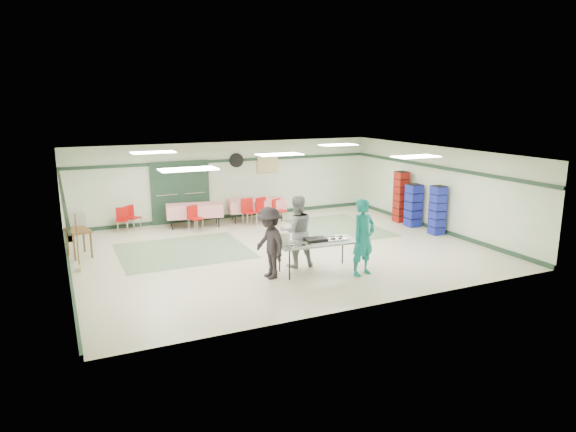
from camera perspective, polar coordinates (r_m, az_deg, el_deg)
name	(u,v)px	position (r m, az deg, el deg)	size (l,w,h in m)	color
floor	(280,250)	(14.49, -0.92, -3.75)	(11.00, 11.00, 0.00)	beige
ceiling	(279,154)	(13.97, -0.96, 6.94)	(11.00, 11.00, 0.00)	white
wall_back	(228,180)	(18.31, -6.66, 3.97)	(11.00, 11.00, 0.00)	beige
wall_front	(371,243)	(10.32, 9.23, -2.93)	(11.00, 11.00, 0.00)	beige
wall_left	(63,222)	(13.01, -23.69, -0.60)	(9.00, 9.00, 0.00)	beige
wall_right	(437,189)	(17.11, 16.18, 2.94)	(9.00, 9.00, 0.00)	beige
trim_back	(228,161)	(18.19, -6.69, 6.14)	(11.00, 0.06, 0.10)	#1D3525
baseboard_back	(229,216)	(18.52, -6.53, 0.01)	(11.00, 0.06, 0.12)	#1D3525
trim_left	(62,192)	(12.88, -23.83, 2.44)	(9.00, 0.06, 0.10)	#1D3525
baseboard_left	(70,274)	(13.34, -23.07, -5.99)	(9.00, 0.06, 0.12)	#1D3525
trim_right	(437,167)	(16.99, 16.24, 5.26)	(9.00, 0.06, 0.10)	#1D3525
baseboard_right	(433,228)	(17.35, 15.84, -1.27)	(9.00, 0.06, 0.12)	#1D3525
green_patch_a	(184,251)	(14.65, -11.53, -3.81)	(3.50, 3.00, 0.01)	gray
green_patch_b	(339,228)	(17.02, 5.67, -1.30)	(2.50, 3.50, 0.01)	gray
double_door_left	(167,193)	(17.75, -13.34, 2.46)	(0.90, 0.06, 2.10)	gray
double_door_right	(194,191)	(17.96, -10.37, 2.71)	(0.90, 0.06, 2.10)	gray
door_frame	(181,192)	(17.83, -11.85, 2.57)	(2.00, 0.03, 2.15)	#1D3525
wall_fan	(236,160)	(18.26, -5.76, 6.18)	(0.50, 0.50, 0.10)	black
scroll_banner	(268,164)	(18.71, -2.26, 5.78)	(0.80, 0.02, 0.60)	tan
serving_table	(318,243)	(12.50, 3.30, -3.02)	(2.04, 0.92, 0.76)	#ACABA7
sheet_tray_right	(335,239)	(12.70, 5.25, -2.56)	(0.57, 0.43, 0.02)	silver
sheet_tray_mid	(311,240)	(12.57, 2.58, -2.68)	(0.61, 0.47, 0.02)	silver
sheet_tray_left	(299,246)	(12.08, 1.23, -3.31)	(0.56, 0.43, 0.02)	silver
baking_pan	(316,240)	(12.50, 3.11, -2.64)	(0.52, 0.33, 0.08)	black
foam_box_stack	(284,239)	(12.10, -0.50, -2.54)	(0.23, 0.21, 0.32)	white
volunteer_teal	(363,237)	(12.35, 8.38, -2.35)	(0.67, 0.44, 1.85)	#12807C
volunteer_grey	(297,231)	(12.82, 0.95, -1.72)	(0.88, 0.69, 1.82)	gray
volunteer_dark	(270,243)	(12.01, -2.04, -3.01)	(1.10, 0.63, 1.71)	black
dining_table_a	(256,204)	(17.89, -3.52, 1.28)	(2.06, 1.17, 0.77)	red
dining_table_b	(194,210)	(17.23, -10.35, 0.66)	(1.91, 1.09, 0.77)	red
chair_a	(263,208)	(17.38, -2.83, 0.89)	(0.52, 0.52, 0.90)	#B7120E
chair_b	(248,209)	(17.19, -4.45, 0.76)	(0.46, 0.46, 0.91)	#B7120E
chair_c	(278,208)	(17.59, -1.10, 0.88)	(0.50, 0.50, 0.82)	#B7120E
chair_d	(194,216)	(16.66, -10.40, 0.04)	(0.51, 0.51, 0.84)	#B7120E
chair_loose_a	(131,215)	(17.30, -17.00, 0.09)	(0.53, 0.53, 0.81)	#B7120E
chair_loose_b	(122,217)	(17.11, -17.95, -0.15)	(0.41, 0.42, 0.79)	#B7120E
crate_stack_blue_a	(413,205)	(17.50, 13.77, 1.16)	(0.44, 0.44, 1.42)	#192398
crate_stack_red	(401,197)	(18.01, 12.42, 2.09)	(0.39, 0.39, 1.76)	maroon
crate_stack_blue_b	(437,210)	(16.61, 16.27, 0.62)	(0.39, 0.39, 1.54)	#192398
printer_table	(78,233)	(14.82, -22.28, -1.81)	(0.70, 0.93, 0.74)	brown
office_printer	(76,217)	(15.36, -22.50, -0.10)	(0.53, 0.47, 0.42)	#ABABA6
broom	(77,241)	(13.58, -22.38, -2.58)	(0.03, 0.03, 1.44)	brown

